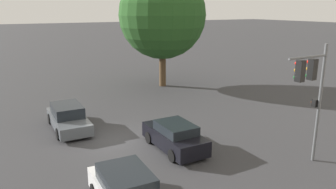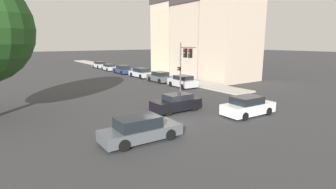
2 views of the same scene
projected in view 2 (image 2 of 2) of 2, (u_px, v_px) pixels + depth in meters
ground_plane at (167, 123)px, 18.15m from camera, size 300.00×300.00×0.00m
sidewalk_strip at (124, 69)px, 52.21m from camera, size 3.11×60.00×0.17m
rowhouse_backdrop at (201, 36)px, 40.85m from camera, size 8.01×18.06×13.33m
traffic_signal at (185, 59)px, 26.26m from camera, size 0.58×2.45×5.45m
crossing_car_0 at (176, 103)px, 21.04m from camera, size 4.05×1.81×1.40m
crossing_car_1 at (140, 130)px, 14.69m from camera, size 4.62×1.95×1.43m
crossing_car_2 at (248, 106)px, 19.88m from camera, size 4.30×2.04×1.47m
parked_car_0 at (183, 82)px, 32.23m from camera, size 2.12×3.98×1.45m
parked_car_1 at (160, 77)px, 36.33m from camera, size 1.92×4.14×1.44m
parked_car_2 at (141, 73)px, 40.98m from camera, size 2.01×4.79×1.49m
parked_car_3 at (123, 70)px, 46.05m from camera, size 2.01×4.59×1.45m
parked_car_4 at (109, 67)px, 50.99m from camera, size 1.97×4.41×1.25m
parked_car_5 at (100, 65)px, 55.62m from camera, size 2.00×4.55×1.39m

